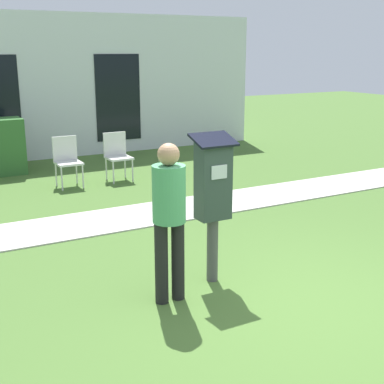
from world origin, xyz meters
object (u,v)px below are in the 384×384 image
Objects in this scene: outdoor_chair_left at (67,157)px; outdoor_chair_middle at (117,152)px; parking_meter at (213,189)px; person_standing at (169,211)px.

outdoor_chair_left is 0.96m from outdoor_chair_middle.
outdoor_chair_middle is (0.96, 0.01, 0.00)m from outdoor_chair_left.
parking_meter is 1.77× the size of outdoor_chair_middle.
outdoor_chair_left is at bearing 92.27° from parking_meter.
outdoor_chair_left is (0.42, 4.99, -0.40)m from person_standing.
parking_meter is 4.88m from outdoor_chair_middle.
outdoor_chair_middle is at bearing 80.86° from parking_meter.
parking_meter is 0.65m from person_standing.
parking_meter is at bearing 15.80° from person_standing.
person_standing is 1.76× the size of outdoor_chair_middle.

